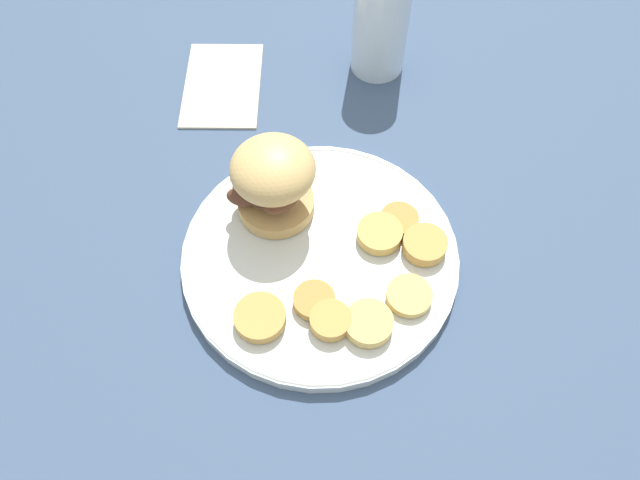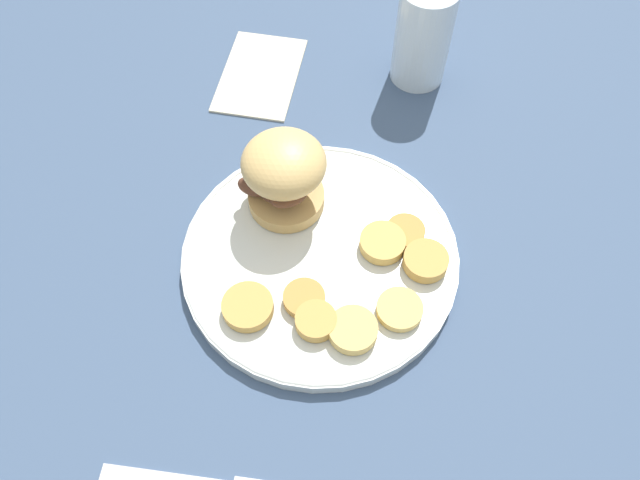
# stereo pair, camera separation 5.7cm
# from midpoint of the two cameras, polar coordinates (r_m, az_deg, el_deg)

# --- Properties ---
(ground_plane) EXTENTS (4.00, 4.00, 0.00)m
(ground_plane) POSITION_cam_midpoint_polar(r_m,az_deg,el_deg) (0.65, 2.50, -2.05)
(ground_plane) COLOR #3D5170
(dinner_plate) EXTENTS (0.29, 0.29, 0.02)m
(dinner_plate) POSITION_cam_midpoint_polar(r_m,az_deg,el_deg) (0.65, 2.53, -1.67)
(dinner_plate) COLOR silver
(dinner_plate) RESTS_ON ground_plane
(sandwich) EXTENTS (0.09, 0.10, 0.09)m
(sandwich) POSITION_cam_midpoint_polar(r_m,az_deg,el_deg) (0.63, -0.83, 5.91)
(sandwich) COLOR tan
(sandwich) RESTS_ON dinner_plate
(potato_round_0) EXTENTS (0.05, 0.05, 0.01)m
(potato_round_0) POSITION_cam_midpoint_polar(r_m,az_deg,el_deg) (0.60, 5.79, -8.40)
(potato_round_0) COLOR #DBB766
(potato_round_0) RESTS_ON dinner_plate
(potato_round_1) EXTENTS (0.05, 0.05, 0.01)m
(potato_round_1) POSITION_cam_midpoint_polar(r_m,az_deg,el_deg) (0.64, 8.27, -0.45)
(potato_round_1) COLOR tan
(potato_round_1) RESTS_ON dinner_plate
(potato_round_2) EXTENTS (0.04, 0.04, 0.01)m
(potato_round_2) POSITION_cam_midpoint_polar(r_m,az_deg,el_deg) (0.61, 1.22, -5.58)
(potato_round_2) COLOR #BC8942
(potato_round_2) RESTS_ON dinner_plate
(potato_round_3) EXTENTS (0.05, 0.05, 0.01)m
(potato_round_3) POSITION_cam_midpoint_polar(r_m,az_deg,el_deg) (0.61, 9.96, -6.46)
(potato_round_3) COLOR #DBB766
(potato_round_3) RESTS_ON dinner_plate
(potato_round_4) EXTENTS (0.04, 0.04, 0.01)m
(potato_round_4) POSITION_cam_midpoint_polar(r_m,az_deg,el_deg) (0.60, 2.09, -7.62)
(potato_round_4) COLOR tan
(potato_round_4) RESTS_ON dinner_plate
(potato_round_5) EXTENTS (0.04, 0.04, 0.01)m
(potato_round_5) POSITION_cam_midpoint_polar(r_m,az_deg,el_deg) (0.66, 10.27, 0.54)
(potato_round_5) COLOR #BC8942
(potato_round_5) RESTS_ON dinner_plate
(potato_round_6) EXTENTS (0.05, 0.05, 0.01)m
(potato_round_6) POSITION_cam_midpoint_polar(r_m,az_deg,el_deg) (0.64, 12.17, -2.07)
(potato_round_6) COLOR tan
(potato_round_6) RESTS_ON dinner_plate
(potato_round_7) EXTENTS (0.05, 0.05, 0.01)m
(potato_round_7) POSITION_cam_midpoint_polar(r_m,az_deg,el_deg) (0.61, -3.94, -6.33)
(potato_round_7) COLOR tan
(potato_round_7) RESTS_ON dinner_plate
(drinking_glass) EXTENTS (0.07, 0.07, 0.13)m
(drinking_glass) POSITION_cam_midpoint_polar(r_m,az_deg,el_deg) (0.79, 11.55, 17.77)
(drinking_glass) COLOR silver
(drinking_glass) RESTS_ON ground_plane
(napkin) EXTENTS (0.16, 0.11, 0.01)m
(napkin) POSITION_cam_midpoint_polar(r_m,az_deg,el_deg) (0.82, -3.46, 14.81)
(napkin) COLOR beige
(napkin) RESTS_ON ground_plane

